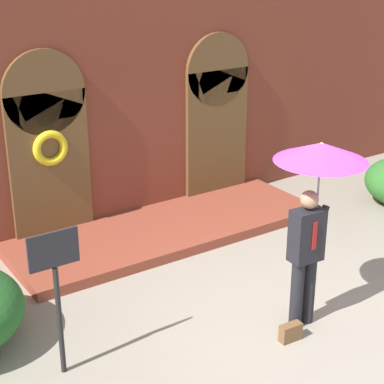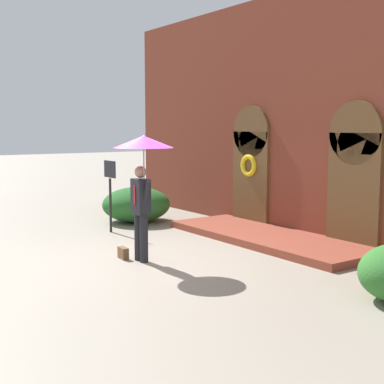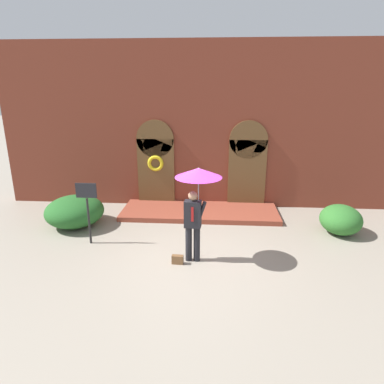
{
  "view_description": "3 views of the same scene",
  "coord_description": "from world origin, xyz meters",
  "px_view_note": "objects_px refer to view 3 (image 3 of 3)",
  "views": [
    {
      "loc": [
        -5.03,
        -5.13,
        4.51
      ],
      "look_at": [
        -0.38,
        1.77,
        1.24
      ],
      "focal_mm": 60.0,
      "sensor_mm": 36.0,
      "label": 1
    },
    {
      "loc": [
        8.63,
        -4.97,
        2.52
      ],
      "look_at": [
        -0.31,
        1.22,
        1.19
      ],
      "focal_mm": 50.0,
      "sensor_mm": 36.0,
      "label": 2
    },
    {
      "loc": [
        0.5,
        -7.75,
        4.18
      ],
      "look_at": [
        -0.15,
        1.42,
        1.29
      ],
      "focal_mm": 32.0,
      "sensor_mm": 36.0,
      "label": 3
    }
  ],
  "objects_px": {
    "shrub_left": "(75,211)",
    "shrub_right": "(341,220)",
    "sign_post": "(87,203)",
    "person_with_umbrella": "(197,187)",
    "handbag": "(178,260)"
  },
  "relations": [
    {
      "from": "shrub_left",
      "to": "sign_post",
      "type": "bearing_deg",
      "value": -52.85
    },
    {
      "from": "shrub_left",
      "to": "shrub_right",
      "type": "distance_m",
      "value": 7.98
    },
    {
      "from": "person_with_umbrella",
      "to": "shrub_right",
      "type": "bearing_deg",
      "value": 25.31
    },
    {
      "from": "person_with_umbrella",
      "to": "handbag",
      "type": "distance_m",
      "value": 1.87
    },
    {
      "from": "person_with_umbrella",
      "to": "handbag",
      "type": "relative_size",
      "value": 8.44
    },
    {
      "from": "person_with_umbrella",
      "to": "shrub_left",
      "type": "bearing_deg",
      "value": 153.08
    },
    {
      "from": "shrub_left",
      "to": "shrub_right",
      "type": "height_order",
      "value": "shrub_left"
    },
    {
      "from": "shrub_left",
      "to": "shrub_right",
      "type": "relative_size",
      "value": 1.4
    },
    {
      "from": "handbag",
      "to": "shrub_left",
      "type": "relative_size",
      "value": 0.15
    },
    {
      "from": "sign_post",
      "to": "shrub_left",
      "type": "distance_m",
      "value": 1.66
    },
    {
      "from": "person_with_umbrella",
      "to": "shrub_left",
      "type": "height_order",
      "value": "person_with_umbrella"
    },
    {
      "from": "shrub_right",
      "to": "shrub_left",
      "type": "bearing_deg",
      "value": 179.79
    },
    {
      "from": "person_with_umbrella",
      "to": "sign_post",
      "type": "bearing_deg",
      "value": 165.46
    },
    {
      "from": "shrub_left",
      "to": "shrub_right",
      "type": "xyz_separation_m",
      "value": [
        7.98,
        -0.03,
        -0.04
      ]
    },
    {
      "from": "person_with_umbrella",
      "to": "shrub_left",
      "type": "relative_size",
      "value": 1.3
    }
  ]
}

